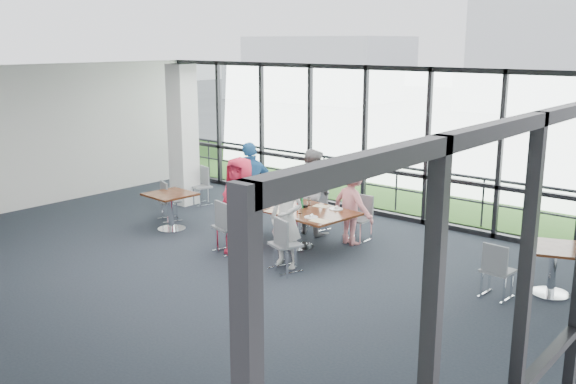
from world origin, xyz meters
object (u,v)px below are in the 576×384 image
Objects in this scene: chair_spare_lb at (201,187)px; diner_end at (251,187)px; main_table at (299,214)px; diner_near_left at (240,206)px; side_table_right at (554,254)px; side_table_left at (170,199)px; chair_spare_r at (498,271)px; diner_far_left at (312,191)px; chair_main_nr at (285,244)px; chair_main_fr at (359,219)px; chair_main_nl at (229,227)px; diner_near_right at (287,218)px; chair_main_fl at (316,207)px; chair_spare_la at (169,201)px; chair_main_end at (244,208)px; diner_far_right at (352,204)px.

diner_end is at bearing 177.16° from chair_spare_lb.
chair_spare_lb is at bearing -92.53° from diner_end.
main_table is 1.28× the size of diner_near_left.
side_table_right is 8.03m from chair_spare_lb.
chair_spare_lb is at bearing 120.73° from side_table_left.
chair_spare_r is (-0.58, -0.62, -0.22)m from side_table_right.
diner_far_left is (2.29, 1.64, 0.21)m from side_table_left.
chair_main_nr is 1.09× the size of chair_main_fr.
side_table_right is 0.64× the size of diner_near_left.
main_table is 2.66× the size of chair_main_fr.
chair_main_nl is (-0.77, -1.02, -0.17)m from main_table.
side_table_left is at bearing 137.02° from chair_spare_lb.
diner_near_left is at bearing 89.18° from diner_far_left.
diner_end is at bearing -177.13° from chair_spare_r.
side_table_left is 0.54× the size of diner_far_left.
chair_main_fl is at bearing 110.65° from diner_near_right.
diner_end is at bearing 37.12° from chair_spare_la.
chair_spare_la is (-7.53, -0.98, -0.21)m from side_table_right.
diner_end is at bearing 144.72° from diner_near_right.
diner_near_right is at bearing 171.65° from chair_spare_lb.
chair_main_fl is (-0.47, 1.12, -0.17)m from main_table.
diner_far_left is 1.08m from chair_main_fr.
diner_near_left is at bearing 98.06° from chair_main_fl.
diner_near_left is at bearing -162.57° from side_table_right.
main_table is at bearing 97.87° from diner_end.
chair_spare_lb reaches higher than chair_main_fr.
chair_main_end is (-1.02, -1.01, 0.01)m from chair_main_fl.
chair_main_fl is at bearing 77.41° from diner_near_left.
chair_main_end reaches higher than chair_main_nr.
diner_near_left is 2.72m from chair_spare_la.
diner_near_right is 0.44m from chair_main_nr.
diner_near_left is 1.30m from chair_main_nr.
diner_near_left is 1.82× the size of chair_main_end.
chair_main_fr is at bearing 28.84° from side_table_left.
diner_far_left is (-4.68, 0.24, 0.21)m from side_table_right.
chair_spare_r is (4.18, -1.08, -0.05)m from chair_main_fl.
diner_far_right is (1.23, 1.70, -0.11)m from diner_near_left.
diner_far_left is 1.21m from diner_end.
chair_main_end is at bearing 174.18° from chair_spare_lb.
diner_end reaches higher than side_table_left.
diner_far_right is at bearing 66.92° from chair_main_nl.
chair_main_fl is 1.07m from chair_main_fr.
side_table_left is at bearing 42.13° from diner_far_left.
chair_spare_lb is (-2.95, 2.04, -0.05)m from chair_main_nl.
chair_main_nr is 4.82m from chair_spare_lb.
chair_spare_lb is at bearing 174.03° from chair_main_nr.
chair_spare_r is (4.10, -0.86, -0.42)m from diner_far_left.
chair_spare_lb reaches higher than main_table.
diner_far_right is 2.23m from chair_main_end.
chair_main_fr is at bearing 40.97° from chair_spare_la.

